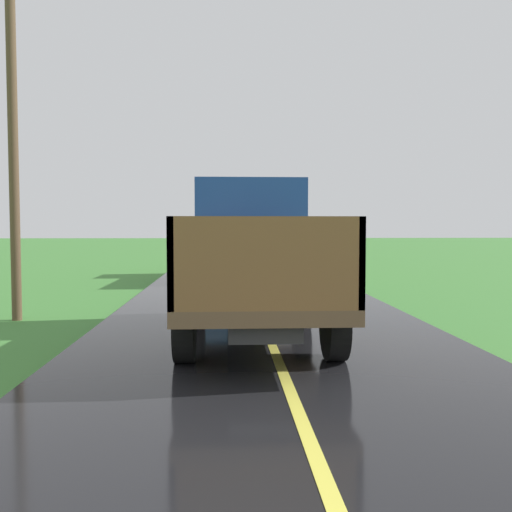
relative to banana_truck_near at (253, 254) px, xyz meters
name	(u,v)px	position (x,y,z in m)	size (l,w,h in m)	color
banana_truck_near	(253,254)	(0.00, 0.00, 0.00)	(2.38, 5.82, 2.80)	#2D2D30
banana_truck_far	(230,239)	(-0.33, 11.49, 0.01)	(2.38, 5.81, 2.80)	#2D2D30
utility_pole_roadside	(13,118)	(-4.88, 1.63, 2.74)	(1.83, 0.20, 7.87)	brown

